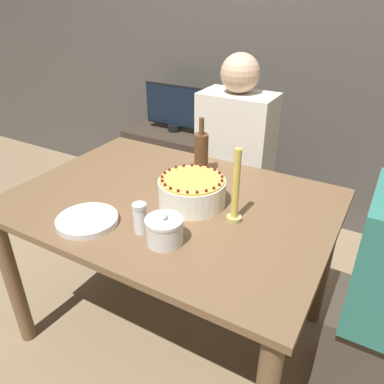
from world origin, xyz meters
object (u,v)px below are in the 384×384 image
object	(u,v)px
tv_monitor	(174,108)
sugar_bowl	(164,231)
candle	(236,193)
person_woman_floral	(381,302)
bottle	(201,153)
sugar_shaker	(140,218)
person_man_blue_shirt	(234,180)
cake	(192,191)

from	to	relation	value
tv_monitor	sugar_bowl	bearing A→B (deg)	-58.99
sugar_bowl	candle	size ratio (longest dim) A/B	0.45
person_woman_floral	bottle	bearing A→B (deg)	79.63
sugar_shaker	candle	size ratio (longest dim) A/B	0.39
sugar_bowl	person_man_blue_shirt	bearing A→B (deg)	98.76
bottle	tv_monitor	size ratio (longest dim) A/B	0.56
sugar_bowl	cake	bearing A→B (deg)	100.24
cake	tv_monitor	xyz separation A→B (m)	(-0.79, 1.12, -0.05)
cake	person_woman_floral	world-z (taller)	person_woman_floral
person_man_blue_shirt	sugar_shaker	bearing A→B (deg)	92.10
sugar_bowl	bottle	world-z (taller)	bottle
cake	candle	distance (m)	0.22
sugar_bowl	tv_monitor	xyz separation A→B (m)	(-0.85, 1.41, -0.04)
bottle	candle	bearing A→B (deg)	-44.30
candle	person_man_blue_shirt	bearing A→B (deg)	113.29
sugar_bowl	person_man_blue_shirt	world-z (taller)	person_man_blue_shirt
candle	bottle	world-z (taller)	candle
candle	person_man_blue_shirt	xyz separation A→B (m)	(-0.30, 0.69, -0.33)
sugar_shaker	bottle	distance (m)	0.54
cake	tv_monitor	bearing A→B (deg)	125.23
person_man_blue_shirt	person_woman_floral	world-z (taller)	person_man_blue_shirt
sugar_shaker	tv_monitor	bearing A→B (deg)	117.74
cake	bottle	distance (m)	0.29
cake	person_man_blue_shirt	distance (m)	0.72
cake	sugar_bowl	distance (m)	0.29
candle	sugar_bowl	bearing A→B (deg)	-121.68
candle	sugar_shaker	bearing A→B (deg)	-137.98
person_woman_floral	tv_monitor	distance (m)	1.89
bottle	tv_monitor	distance (m)	1.11
sugar_shaker	person_man_blue_shirt	bearing A→B (deg)	92.10
candle	tv_monitor	distance (m)	1.53
candle	person_woman_floral	size ratio (longest dim) A/B	0.26
sugar_bowl	person_woman_floral	xyz separation A→B (m)	(0.72, 0.39, -0.32)
bottle	person_woman_floral	bearing A→B (deg)	-10.37
cake	sugar_shaker	bearing A→B (deg)	-102.53
bottle	person_man_blue_shirt	distance (m)	0.51
bottle	person_woman_floral	world-z (taller)	person_woman_floral
tv_monitor	person_man_blue_shirt	bearing A→B (deg)	-33.50
person_man_blue_shirt	person_woman_floral	distance (m)	1.03
sugar_shaker	candle	world-z (taller)	candle
person_man_blue_shirt	sugar_bowl	bearing A→B (deg)	98.76
candle	tv_monitor	size ratio (longest dim) A/B	0.61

